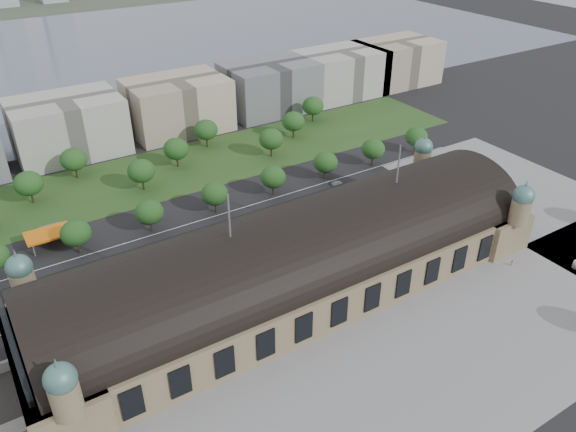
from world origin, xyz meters
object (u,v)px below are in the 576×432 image
traffic_car_3 (120,263)px  bus_west (179,266)px  parked_car_6 (173,284)px  bus_mid (257,232)px  parked_car_2 (129,299)px  parked_car_4 (166,286)px  traffic_car_2 (87,283)px  traffic_car_5 (337,183)px  bus_east (281,229)px  traffic_car_6 (387,183)px  traffic_car_4 (219,251)px  petrol_station (50,233)px  parked_car_3 (87,314)px  pedestrian_0 (512,263)px  parked_car_5 (139,292)px

traffic_car_3 → bus_west: 19.01m
parked_car_6 → bus_mid: 35.82m
parked_car_2 → bus_west: size_ratio=0.44×
traffic_car_3 → parked_car_4: bearing=-165.7°
traffic_car_2 → traffic_car_5: size_ratio=1.12×
bus_east → traffic_car_6: bearing=-81.4°
parked_car_4 → traffic_car_4: bearing=86.8°
traffic_car_2 → traffic_car_4: (40.16, -5.83, 0.09)m
traffic_car_6 → traffic_car_3: bearing=-83.7°
traffic_car_6 → bus_mid: 61.41m
petrol_station → traffic_car_6: (119.77, -28.60, -2.31)m
traffic_car_6 → parked_car_2: size_ratio=0.89×
traffic_car_2 → parked_car_3: size_ratio=1.29×
traffic_car_5 → parked_car_3: 106.78m
parked_car_3 → pedestrian_0: 126.17m
traffic_car_3 → traffic_car_5: 88.68m
parked_car_3 → parked_car_6: (24.90, -0.19, 0.12)m
traffic_car_3 → pedestrian_0: size_ratio=2.78×
traffic_car_5 → traffic_car_6: (16.71, -10.14, -0.09)m
traffic_car_5 → bus_east: (-36.89, -18.58, 1.00)m
traffic_car_5 → pedestrian_0: 73.26m
parked_car_4 → bus_east: size_ratio=0.40×
petrol_station → pedestrian_0: (116.74, -90.44, -2.08)m
parked_car_6 → parked_car_4: bearing=-127.4°
petrol_station → pedestrian_0: bearing=-37.8°
parked_car_3 → pedestrian_0: (117.35, -46.34, 0.21)m
petrol_station → parked_car_4: 49.59m
bus_east → traffic_car_2: bearing=83.5°
traffic_car_2 → bus_west: 26.90m
traffic_car_5 → parked_car_2: (-91.71, -25.82, 0.02)m
traffic_car_4 → bus_west: bus_west is taller
traffic_car_5 → parked_car_5: (-88.21, -24.20, -0.05)m
pedestrian_0 → traffic_car_3: bearing=161.8°
petrol_station → traffic_car_3: 29.70m
traffic_car_2 → parked_car_3: bearing=-12.4°
parked_car_5 → pedestrian_0: bearing=42.5°
traffic_car_5 → parked_car_2: parked_car_2 is taller
pedestrian_0 → traffic_car_2: bearing=166.2°
bus_east → pedestrian_0: bus_east is taller
parked_car_4 → parked_car_5: parked_car_4 is taller
parked_car_2 → parked_car_4: (10.88, 0.00, 0.06)m
traffic_car_2 → parked_car_3: 14.34m
traffic_car_6 → bus_east: 54.27m
traffic_car_6 → parked_car_5: 105.86m
traffic_car_6 → petrol_station: bearing=-95.6°
parked_car_2 → parked_car_4: bearing=60.9°
traffic_car_5 → parked_car_5: size_ratio=0.90×
traffic_car_5 → bus_west: 76.76m
traffic_car_6 → bus_mid: bus_mid is taller
traffic_car_3 → parked_car_2: (-3.33, -18.56, 0.05)m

